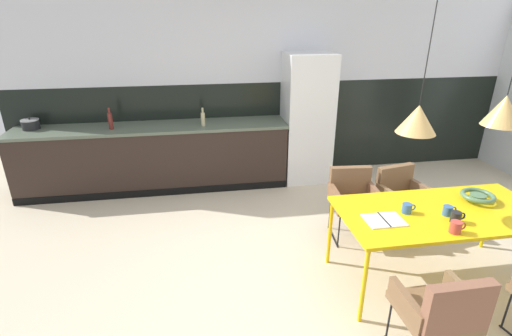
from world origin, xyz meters
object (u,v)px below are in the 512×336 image
Objects in this scene: dining_table at (442,215)px; mug_white_ceramic at (407,208)px; mug_tall_blue at (456,217)px; cooking_pot at (31,124)px; armchair_head_of_table at (401,191)px; armchair_near_window at (443,309)px; refrigerator_column at (307,119)px; bottle_spice_small at (110,120)px; pendant_lamp_over_table_near at (417,119)px; armchair_corner_seat at (353,193)px; bottle_oil_tall at (203,119)px; mug_wide_latte at (456,227)px; pendant_lamp_over_table_far at (504,110)px; open_book at (384,220)px; fruit_bowl at (478,196)px; mug_dark_espresso at (448,211)px.

dining_table is 14.69× the size of mug_white_ceramic.
cooking_pot is at bearing 146.74° from mug_tall_blue.
dining_table is at bearing 70.28° from armchair_head_of_table.
mug_tall_blue is (0.53, 0.69, 0.26)m from armchair_near_window.
refrigerator_column is 2.26× the size of armchair_near_window.
armchair_head_of_table is 2.60× the size of bottle_spice_small.
armchair_corner_seat is at bearing 95.90° from pendant_lamp_over_table_near.
mug_white_ceramic is 0.09× the size of pendant_lamp_over_table_near.
armchair_near_window is at bearing -65.70° from bottle_oil_tall.
mug_wide_latte is 0.10× the size of pendant_lamp_over_table_near.
mug_tall_blue is 0.94m from pendant_lamp_over_table_far.
fruit_bowl is at bearing 11.31° from open_book.
open_book is 2.50× the size of mug_tall_blue.
armchair_corner_seat is at bearing 133.03° from pendant_lamp_over_table_far.
mug_tall_blue reaches higher than armchair_near_window.
mug_tall_blue is at bearing -33.90° from mug_white_ceramic.
dining_table is 0.21m from mug_tall_blue.
pendant_lamp_over_table_near reaches higher than mug_tall_blue.
refrigerator_column is at bearing 94.49° from mug_white_ceramic.
cooking_pot is at bearing 146.82° from pendant_lamp_over_table_near.
armchair_head_of_table is at bearing 82.26° from mug_tall_blue.
bottle_spice_small reaches higher than open_book.
bottle_spice_small reaches higher than dining_table.
bottle_spice_small is at bearing 147.68° from fruit_bowl.
refrigerator_column reaches higher than bottle_oil_tall.
bottle_oil_tall is (-2.01, 2.39, 0.32)m from dining_table.
mug_dark_espresso is 5.04m from cooking_pot.
mug_tall_blue is 0.90m from pendant_lamp_over_table_near.
pendant_lamp_over_table_far is at bearing -120.92° from fruit_bowl.
bottle_oil_tall is 0.20× the size of pendant_lamp_over_table_far.
mug_tall_blue is 0.51× the size of bottle_oil_tall.
armchair_head_of_table is 6.00× the size of mug_white_ceramic.
mug_dark_espresso is 0.29m from mug_wide_latte.
open_book is at bearing 151.25° from mug_wide_latte.
bottle_spice_small is (-2.77, 1.56, 0.53)m from armchair_corner_seat.
bottle_spice_small reaches higher than mug_dark_espresso.
mug_tall_blue reaches higher than armchair_corner_seat.
mug_tall_blue is (0.58, -0.11, 0.04)m from open_book.
armchair_corner_seat is 6.04× the size of mug_tall_blue.
refrigerator_column is 13.74× the size of mug_wide_latte.
pendant_lamp_over_table_near is (3.91, -2.55, 0.59)m from cooking_pot.
armchair_corner_seat is at bearing -43.89° from bottle_oil_tall.
armchair_head_of_table is at bearing 110.85° from fruit_bowl.
mug_wide_latte is at bearing -81.81° from refrigerator_column.
cooking_pot is (-4.41, 1.69, 0.51)m from armchair_head_of_table.
dining_table is (0.53, -2.50, -0.23)m from refrigerator_column.
fruit_bowl is (0.97, 1.01, 0.26)m from armchair_near_window.
mug_white_ceramic is 0.10× the size of pendant_lamp_over_table_far.
mug_wide_latte is (0.33, -1.22, 0.28)m from armchair_corner_seat.
mug_wide_latte is at bearing -41.80° from bottle_spice_small.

